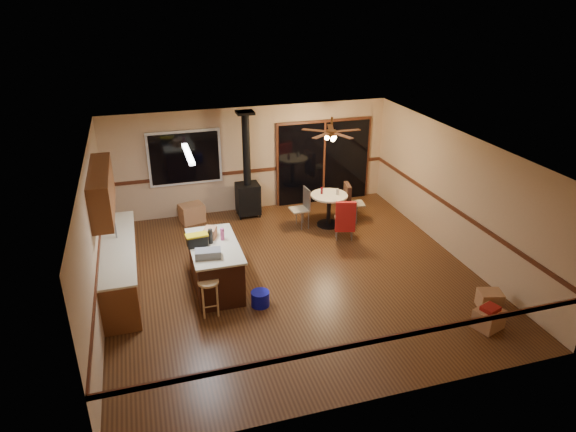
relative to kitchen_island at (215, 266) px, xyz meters
name	(u,v)px	position (x,y,z in m)	size (l,w,h in m)	color
floor	(292,275)	(1.50, 0.00, -0.45)	(7.00, 7.00, 0.00)	#4B2A15
ceiling	(293,148)	(1.50, 0.00, 2.15)	(7.00, 7.00, 0.00)	silver
wall_back	(251,159)	(1.50, 3.50, 0.85)	(7.00, 7.00, 0.00)	tan
wall_front	(374,323)	(1.50, -3.50, 0.85)	(7.00, 7.00, 0.00)	tan
wall_left	(95,239)	(-2.00, 0.00, 0.85)	(7.00, 7.00, 0.00)	tan
wall_right	(456,195)	(5.00, 0.00, 0.85)	(7.00, 7.00, 0.00)	tan
chair_rail	(293,229)	(1.50, 0.00, 0.55)	(7.00, 7.00, 0.08)	#4B2212
window	(185,158)	(-0.10, 3.45, 1.05)	(1.72, 0.10, 1.32)	black
sliding_door	(324,163)	(3.40, 3.45, 0.60)	(2.52, 0.10, 2.10)	black
lower_cabinets	(120,267)	(-1.70, 0.50, -0.02)	(0.60, 3.00, 0.86)	brown
countertop	(117,246)	(-1.70, 0.50, 0.43)	(0.64, 3.04, 0.04)	beige
upper_cabinets	(102,191)	(-1.83, 0.70, 1.45)	(0.35, 2.00, 0.80)	brown
kitchen_island	(215,266)	(0.00, 0.00, 0.00)	(0.88, 1.68, 0.90)	black
wood_stove	(248,188)	(1.30, 3.05, 0.28)	(0.55, 0.50, 2.52)	black
ceiling_fan	(331,134)	(3.00, 1.97, 1.76)	(0.24, 0.24, 0.55)	brown
fluorescent_strip	(188,154)	(-0.30, 0.30, 2.11)	(0.10, 1.20, 0.04)	white
toolbox_grey	(208,254)	(-0.17, -0.44, 0.52)	(0.45, 0.25, 0.14)	slate
toolbox_black	(197,241)	(-0.29, 0.04, 0.55)	(0.36, 0.19, 0.20)	black
toolbox_yellow_lid	(197,235)	(-0.29, 0.04, 0.66)	(0.40, 0.21, 0.03)	gold
box_on_island	(210,233)	(-0.02, 0.32, 0.54)	(0.21, 0.29, 0.19)	#A6714A
bottle_dark	(210,236)	(-0.04, 0.08, 0.59)	(0.08, 0.08, 0.28)	black
bottle_pink	(222,234)	(0.19, 0.15, 0.56)	(0.07, 0.07, 0.23)	#D84C8C
bottle_white	(208,233)	(-0.05, 0.35, 0.53)	(0.06, 0.06, 0.17)	white
bar_stool	(209,297)	(-0.25, -0.83, -0.12)	(0.36, 0.36, 0.66)	tan
blue_bucket	(260,299)	(0.65, -0.83, -0.32)	(0.33, 0.33, 0.27)	#0C0FB2
dining_table	(329,205)	(3.00, 1.97, 0.08)	(0.87, 0.87, 0.78)	black
glass_red	(322,191)	(2.85, 2.07, 0.41)	(0.06, 0.06, 0.16)	#590C14
glass_cream	(337,192)	(3.18, 1.92, 0.40)	(0.06, 0.06, 0.14)	beige
chair_left	(303,203)	(2.40, 2.07, 0.14)	(0.43, 0.43, 0.51)	tan
chair_near	(345,216)	(3.05, 1.09, 0.14)	(0.53, 0.56, 0.70)	tan
chair_right	(348,198)	(3.52, 2.05, 0.14)	(0.53, 0.49, 0.70)	tan
box_under_window	(192,213)	(-0.07, 3.10, -0.23)	(0.55, 0.44, 0.44)	#A6714A
box_corner_a	(489,319)	(4.13, -2.54, -0.29)	(0.44, 0.37, 0.34)	#A6714A
box_corner_b	(490,300)	(4.51, -2.05, -0.29)	(0.39, 0.34, 0.32)	#A6714A
box_small_red	(491,309)	(4.13, -2.54, -0.08)	(0.28, 0.23, 0.07)	maroon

